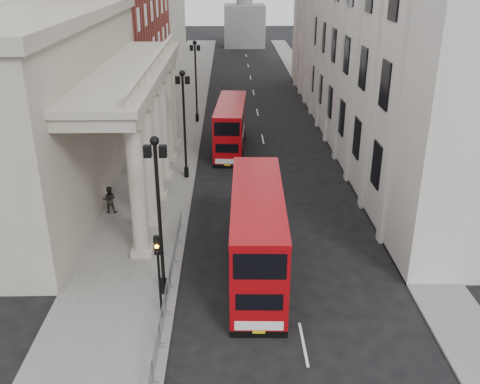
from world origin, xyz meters
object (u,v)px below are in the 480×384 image
Objects in this scene: lamp_post_south at (159,207)px; pedestrian_a at (137,219)px; traffic_light at (158,262)px; pedestrian_c at (145,171)px; lamp_post_north at (196,76)px; bus_near at (257,233)px; pedestrian_b at (109,200)px; lamp_post_mid at (184,118)px; bus_far at (231,125)px.

lamp_post_south is 8.34m from pedestrian_a.
traffic_light is 2.33× the size of pedestrian_c.
lamp_post_north reaches higher than bus_near.
lamp_post_north is 23.18m from pedestrian_b.
traffic_light is (0.10, -18.02, -1.80)m from lamp_post_mid.
lamp_post_south reaches higher than pedestrian_c.
lamp_post_mid is at bearing -112.74° from bus_far.
pedestrian_c is at bearing -100.37° from lamp_post_north.
lamp_post_south is 4.45× the size of pedestrian_b.
pedestrian_b is at bearing 115.85° from lamp_post_south.
lamp_post_south is at bearing 92.84° from traffic_light.
pedestrian_a is 3.54m from pedestrian_b.
bus_near is 8.91m from pedestrian_a.
traffic_light is at bearing -87.16° from lamp_post_south.
bus_near is (4.80, -14.07, -2.43)m from lamp_post_mid.
bus_near is at bearing -82.65° from bus_far.
lamp_post_south reaches higher than bus_far.
traffic_light reaches higher than bus_far.
bus_far reaches higher than pedestrian_c.
lamp_post_mid is 10.22m from pedestrian_a.
bus_far is at bearing 95.30° from bus_near.
bus_near is at bearing 21.84° from lamp_post_south.
bus_far is at bearing -121.97° from pedestrian_b.
pedestrian_c is at bearing 98.71° from pedestrian_a.
pedestrian_a is at bearing -82.86° from pedestrian_c.
traffic_light reaches higher than pedestrian_b.
traffic_light is at bearing 111.70° from pedestrian_b.
lamp_post_mid is 1.00× the size of lamp_post_north.
bus_far is 10.44m from pedestrian_c.
bus_far is (3.52, 7.03, -2.68)m from lamp_post_mid.
lamp_post_south is 0.75× the size of bus_near.
lamp_post_mid is 0.75× the size of bus_near.
lamp_post_mid reaches higher than pedestrian_a.
pedestrian_a is at bearing -106.33° from bus_far.
lamp_post_mid is at bearing 110.67° from bus_near.
pedestrian_b is (-8.19, -13.40, -1.18)m from bus_far.
lamp_post_north is at bearing 90.17° from traffic_light.
bus_near is 7.00× the size of pedestrian_a.
lamp_post_mid is at bearing 79.01° from pedestrian_a.
bus_far is 5.37× the size of pedestrian_b.
pedestrian_b is (-4.66, 9.63, -3.86)m from lamp_post_south.
pedestrian_b is (-9.47, 7.70, -1.43)m from bus_near.
pedestrian_b is (-4.66, -22.37, -3.86)m from lamp_post_north.
pedestrian_b is at bearing -126.21° from lamp_post_mid.
traffic_light reaches higher than pedestrian_c.
lamp_post_mid is (0.00, 16.00, 0.00)m from lamp_post_south.
pedestrian_b is at bearing 142.69° from bus_near.
bus_far is at bearing 52.60° from pedestrian_c.
lamp_post_south reaches higher than traffic_light.
traffic_light is at bearing -77.08° from pedestrian_c.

